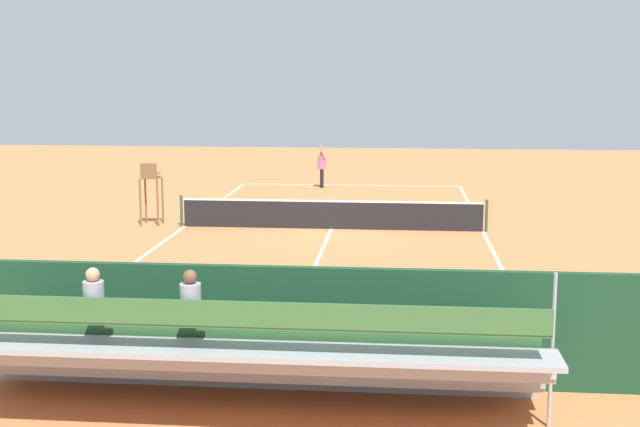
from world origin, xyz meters
name	(u,v)px	position (x,y,z in m)	size (l,w,h in m)	color
ground_plane	(331,229)	(0.00, 0.00, 0.00)	(60.00, 60.00, 0.00)	#D17542
court_line_markings	(331,229)	(0.00, -0.04, 0.00)	(10.10, 22.20, 0.01)	white
tennis_net	(331,214)	(0.00, 0.00, 0.50)	(10.30, 0.10, 1.07)	black
backdrop_wall	(264,324)	(0.00, 14.00, 1.00)	(18.00, 0.16, 2.00)	#194228
bleacher_stand	(249,355)	(0.01, 15.34, 0.91)	(9.06, 2.40, 2.48)	#9EA0A5
umpire_chair	(151,187)	(6.20, -0.19, 1.31)	(0.67, 0.67, 2.14)	brown
courtside_bench	(441,341)	(-3.01, 13.27, 0.56)	(1.80, 0.40, 0.93)	#234C2D
equipment_bag	(325,360)	(-0.99, 13.40, 0.18)	(0.90, 0.36, 0.36)	black
tennis_player	(322,165)	(1.25, -10.08, 1.02)	(0.43, 0.55, 1.93)	black
tennis_racket	(309,187)	(1.84, -9.97, 0.01)	(0.31, 0.56, 0.03)	black
tennis_ball_near	(260,197)	(3.54, -6.76, 0.03)	(0.07, 0.07, 0.07)	#CCDB33
tennis_ball_far	(332,190)	(0.71, -9.10, 0.03)	(0.07, 0.07, 0.07)	#CCDB33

